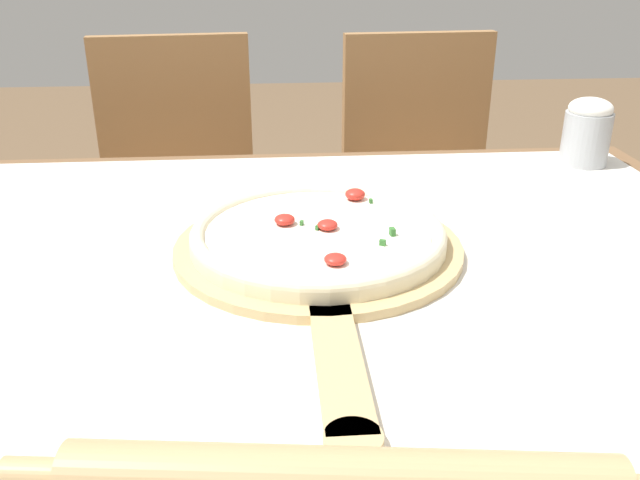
% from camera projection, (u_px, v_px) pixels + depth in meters
% --- Properties ---
extents(dining_table, '(1.24, 1.04, 0.72)m').
position_uv_depth(dining_table, '(331.00, 339.00, 0.89)').
color(dining_table, brown).
rests_on(dining_table, ground_plane).
extents(towel_cloth, '(1.16, 0.96, 0.00)m').
position_uv_depth(towel_cloth, '(331.00, 271.00, 0.84)').
color(towel_cloth, silver).
rests_on(towel_cloth, dining_table).
extents(pizza_peel, '(0.38, 0.59, 0.01)m').
position_uv_depth(pizza_peel, '(320.00, 255.00, 0.87)').
color(pizza_peel, tan).
rests_on(pizza_peel, towel_cloth).
extents(pizza, '(0.33, 0.33, 0.03)m').
position_uv_depth(pizza, '(318.00, 234.00, 0.88)').
color(pizza, beige).
rests_on(pizza, pizza_peel).
extents(chair_left, '(0.44, 0.44, 0.90)m').
position_uv_depth(chair_left, '(181.00, 196.00, 1.68)').
color(chair_left, '#A37547').
rests_on(chair_left, ground_plane).
extents(chair_right, '(0.43, 0.43, 0.90)m').
position_uv_depth(chair_right, '(422.00, 190.00, 1.73)').
color(chair_right, '#A37547').
rests_on(chair_right, ground_plane).
extents(flour_cup, '(0.08, 0.08, 0.12)m').
position_uv_depth(flour_cup, '(587.00, 131.00, 1.22)').
color(flour_cup, '#B2B7BC').
rests_on(flour_cup, towel_cloth).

